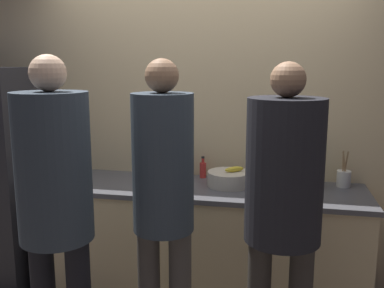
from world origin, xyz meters
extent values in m
cube|color=#D6BC8C|center=(0.00, 0.70, 1.30)|extent=(5.20, 0.06, 2.60)
cube|color=beige|center=(0.00, 0.38, 0.44)|extent=(2.37, 0.65, 0.89)
cube|color=#4C4C51|center=(0.00, 0.38, 0.91)|extent=(2.40, 0.68, 0.03)
cylinder|color=#333D47|center=(-0.57, -0.64, 1.27)|extent=(0.39, 0.39, 0.78)
sphere|color=#DBAD89|center=(-0.57, -0.64, 1.75)|extent=(0.18, 0.18, 0.18)
cylinder|color=#333D47|center=(-0.05, -0.38, 1.26)|extent=(0.34, 0.34, 0.77)
sphere|color=#936B4C|center=(-0.05, -0.38, 1.74)|extent=(0.18, 0.18, 0.18)
cylinder|color=black|center=(0.60, -0.37, 1.25)|extent=(0.41, 0.41, 0.76)
sphere|color=#936B4C|center=(0.60, -0.37, 1.72)|extent=(0.18, 0.18, 0.18)
cylinder|color=beige|center=(0.22, 0.41, 0.98)|extent=(0.31, 0.31, 0.11)
ellipsoid|color=yellow|center=(0.26, 0.41, 1.05)|extent=(0.15, 0.12, 0.04)
cylinder|color=silver|center=(1.03, 0.56, 0.98)|extent=(0.10, 0.10, 0.12)
cylinder|color=#99754C|center=(1.02, 0.56, 1.08)|extent=(0.01, 0.05, 0.21)
cylinder|color=#99754C|center=(1.04, 0.57, 1.08)|extent=(0.03, 0.04, 0.21)
cylinder|color=#99754C|center=(1.03, 0.55, 1.08)|extent=(0.05, 0.01, 0.21)
cylinder|color=#333338|center=(-0.15, 0.56, 1.01)|extent=(0.06, 0.06, 0.18)
cylinder|color=#333338|center=(-0.15, 0.56, 1.13)|extent=(0.03, 0.03, 0.06)
cylinder|color=black|center=(-0.15, 0.56, 1.17)|extent=(0.03, 0.03, 0.02)
cylinder|color=red|center=(-0.01, 0.60, 0.98)|extent=(0.05, 0.05, 0.12)
cylinder|color=red|center=(-0.01, 0.60, 1.06)|extent=(0.02, 0.02, 0.04)
cylinder|color=black|center=(-0.01, 0.60, 1.09)|extent=(0.03, 0.03, 0.01)
cylinder|color=white|center=(-0.36, 0.55, 0.96)|extent=(0.09, 0.09, 0.08)
cylinder|color=beige|center=(0.79, 0.48, 0.97)|extent=(0.13, 0.13, 0.08)
sphere|color=#2D6B33|center=(0.79, 0.48, 1.08)|extent=(0.16, 0.16, 0.16)
camera|label=1|loc=(0.57, -2.59, 1.80)|focal=40.00mm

